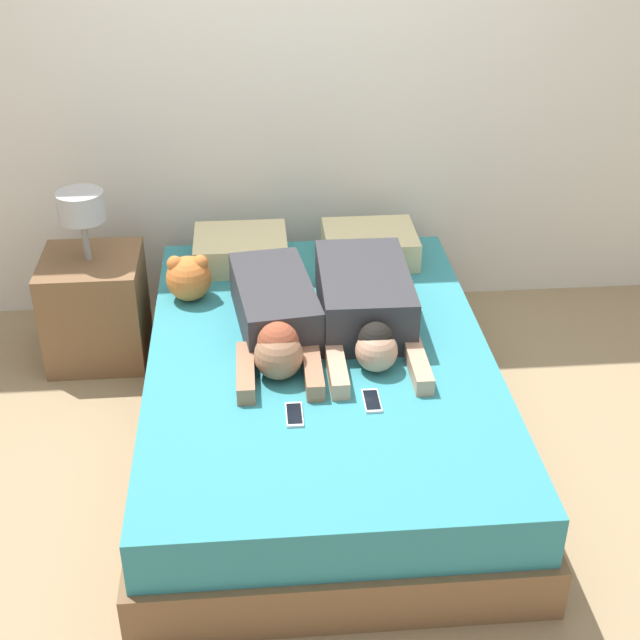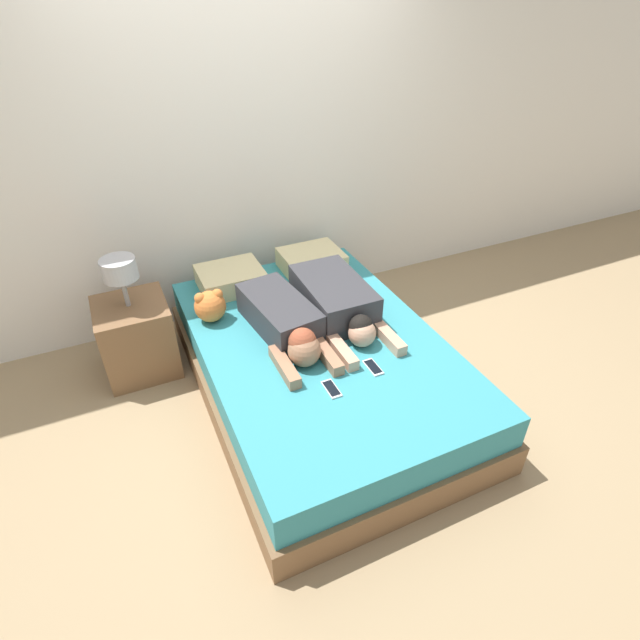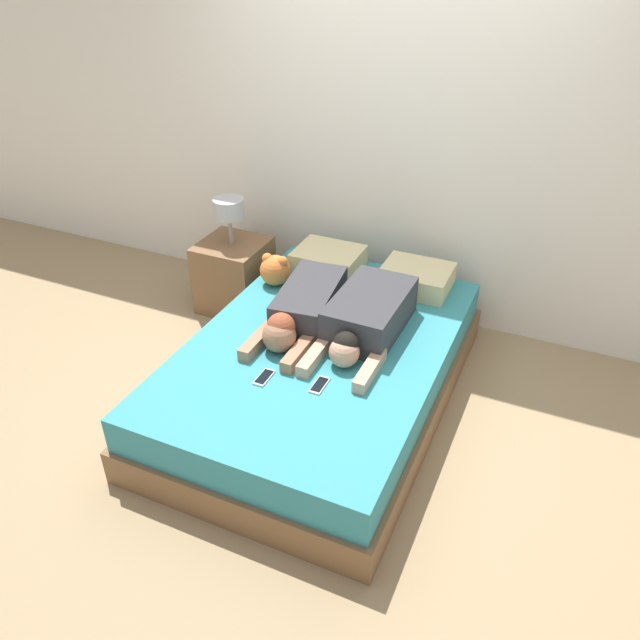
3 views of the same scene
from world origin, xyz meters
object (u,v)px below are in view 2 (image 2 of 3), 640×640
cell_phone_right (373,367)px  bed (320,366)px  pillow_head_right (311,261)px  person_left (285,323)px  cell_phone_left (331,389)px  plush_toy (210,306)px  pillow_head_left (231,278)px  person_right (338,302)px  nightstand (136,334)px

cell_phone_right → bed: bearing=113.9°
pillow_head_right → person_left: size_ratio=0.48×
person_left → cell_phone_left: 0.57m
pillow_head_right → plush_toy: size_ratio=2.08×
pillow_head_left → person_right: bearing=-51.2°
cell_phone_left → bed: bearing=73.1°
pillow_head_right → nightstand: 1.36m
plush_toy → nightstand: bearing=153.8°
pillow_head_left → cell_phone_right: pillow_head_left is taller
person_right → plush_toy: size_ratio=4.31×
nightstand → cell_phone_right: bearing=-42.8°
nightstand → cell_phone_left: bearing=-52.5°
bed → nightstand: (-1.03, 0.73, 0.08)m
cell_phone_right → person_left: bearing=124.4°
pillow_head_left → cell_phone_left: size_ratio=3.02×
pillow_head_left → pillow_head_right: size_ratio=1.00×
person_right → nightstand: 1.38m
bed → nightstand: 1.26m
pillow_head_left → cell_phone_left: pillow_head_left is taller
pillow_head_right → cell_phone_right: 1.22m
pillow_head_right → person_left: bearing=-124.6°
pillow_head_left → plush_toy: size_ratio=2.08×
cell_phone_left → cell_phone_right: bearing=11.8°
person_right → cell_phone_right: person_right is taller
pillow_head_left → cell_phone_left: (0.18, -1.27, -0.07)m
person_right → plush_toy: (-0.76, 0.32, -0.00)m
bed → pillow_head_right: (0.32, 0.84, 0.29)m
pillow_head_right → plush_toy: (-0.87, -0.34, 0.04)m
bed → person_right: bearing=40.9°
pillow_head_left → nightstand: nightstand is taller
pillow_head_left → person_left: size_ratio=0.48×
cell_phone_left → cell_phone_right: size_ratio=1.00×
pillow_head_right → cell_phone_right: bearing=-97.1°
bed → cell_phone_right: bearing=-66.1°
cell_phone_left → nightstand: size_ratio=0.17×
cell_phone_right → person_right: bearing=85.2°
pillow_head_left → nightstand: bearing=-171.4°
person_right → nightstand: size_ratio=1.08×
cell_phone_right → plush_toy: bearing=129.5°
pillow_head_left → plush_toy: 0.42m
person_left → person_right: person_right is taller
person_left → cell_phone_right: (0.34, -0.50, -0.10)m
person_right → cell_phone_left: size_ratio=6.26×
bed → plush_toy: (-0.55, 0.50, 0.32)m
bed → nightstand: size_ratio=2.53×
pillow_head_right → plush_toy: 0.93m
person_left → plush_toy: 0.53m
cell_phone_right → pillow_head_right: bearing=82.9°
bed → pillow_head_left: bearing=110.7°
bed → plush_toy: bearing=137.9°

